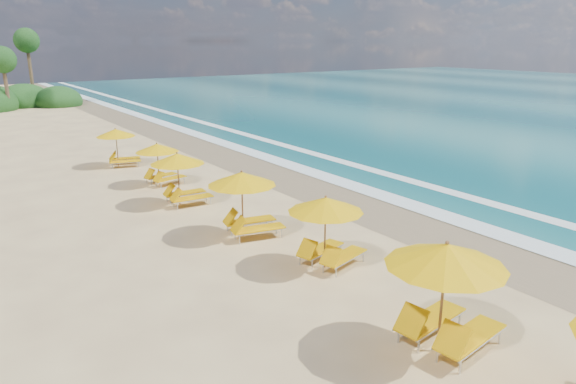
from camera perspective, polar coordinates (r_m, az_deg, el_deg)
name	(u,v)px	position (r m, az deg, el deg)	size (l,w,h in m)	color
ground	(288,222)	(20.16, 0.00, -3.28)	(160.00, 160.00, 0.00)	#DABD80
wet_sand	(364,204)	(22.56, 8.38, -1.30)	(4.00, 160.00, 0.01)	#8C7453
surf_foam	(408,193)	(24.42, 13.03, -0.14)	(4.00, 160.00, 0.01)	white
station_1	(448,288)	(12.18, 17.14, -10.01)	(3.10, 2.93, 2.67)	olive
station_2	(329,226)	(15.93, 4.47, -3.75)	(2.89, 2.80, 2.33)	olive
station_3	(247,199)	(18.40, -4.49, -0.78)	(2.95, 2.83, 2.44)	olive
station_4	(182,175)	(22.43, -11.51, 1.85)	(2.58, 2.41, 2.30)	olive
station_5	(161,161)	(25.86, -13.77, 3.34)	(2.53, 2.42, 2.09)	olive
station_6	(120,145)	(30.39, -17.96, 4.96)	(2.71, 2.63, 2.16)	olive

